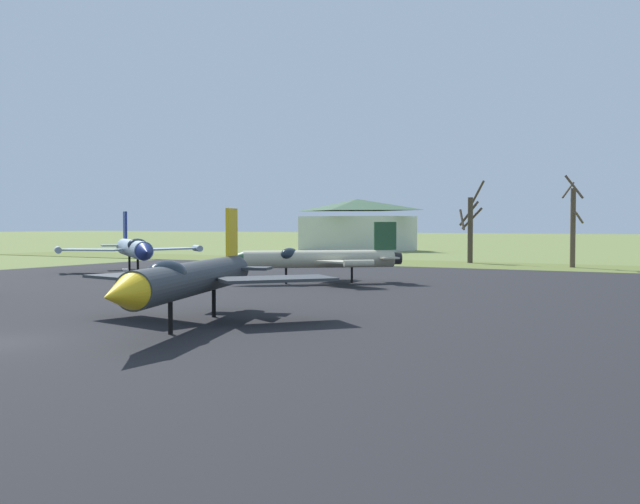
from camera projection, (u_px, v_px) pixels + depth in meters
The scene contains 9 objects.
asphalt_apron at pixel (277, 297), 42.91m from camera, with size 70.48×63.05×0.05m, color black.
grass_verge_strip at pixel (470, 265), 75.90m from camera, with size 130.48×12.00×0.06m, color olive.
jet_fighter_front_left at pixel (190, 278), 30.45m from camera, with size 11.14×14.53×5.03m.
jet_fighter_front_right at pixel (317, 258), 52.33m from camera, with size 11.03×10.04×4.40m.
jet_fighter_rear_left at pixel (134, 248), 63.02m from camera, with size 13.51×12.97×5.38m.
info_placard_rear_left at pixel (126, 274), 53.60m from camera, with size 0.60×0.23×1.01m.
bare_tree_far_left at pixel (470, 225), 79.61m from camera, with size 2.89×2.82×8.89m.
bare_tree_left_of_center at pixel (573, 224), 71.26m from camera, with size 2.18×2.19×8.90m.
visitor_building at pixel (357, 226), 118.75m from camera, with size 18.31×12.67×8.18m.
Camera 1 is at (22.53, -17.54, 4.29)m, focal length 41.72 mm.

